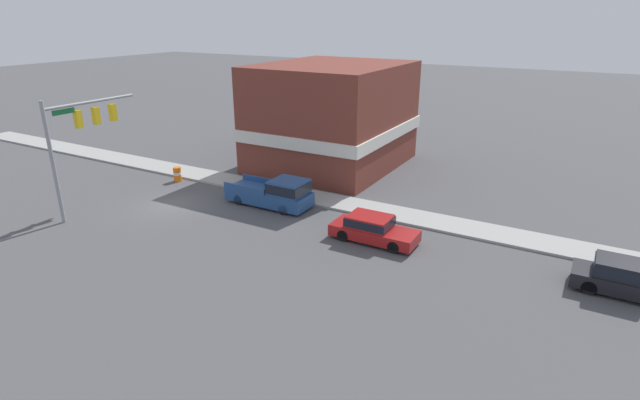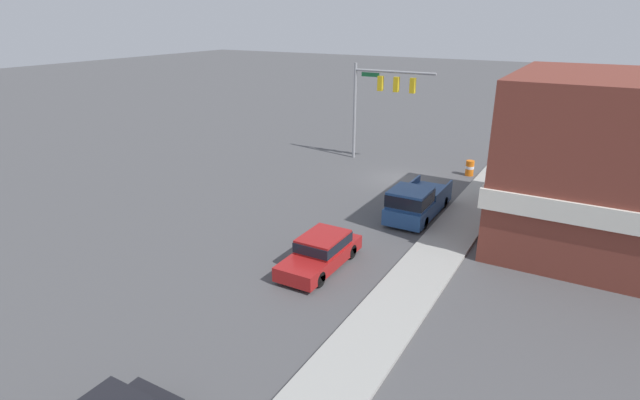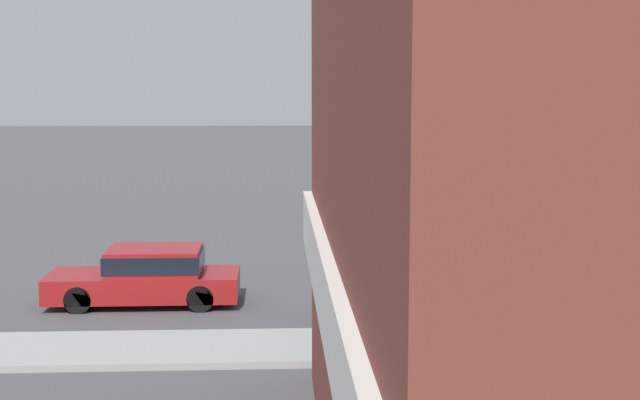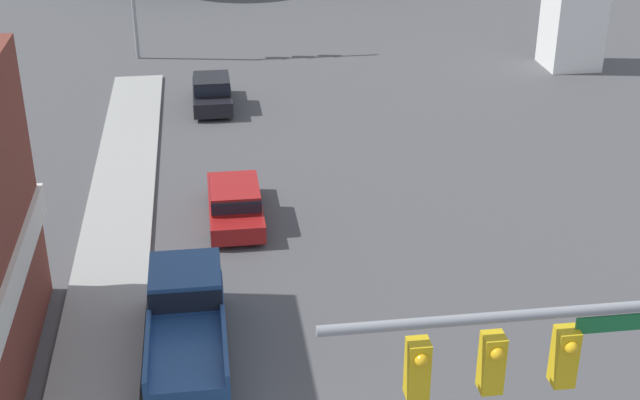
{
  "view_description": "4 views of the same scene",
  "coord_description": "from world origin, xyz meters",
  "views": [
    {
      "loc": [
        21.22,
        23.17,
        11.63
      ],
      "look_at": [
        1.13,
        11.69,
        2.94
      ],
      "focal_mm": 28.0,
      "sensor_mm": 36.0,
      "label": 1
    },
    {
      "loc": [
        -11.31,
        30.51,
        10.42
      ],
      "look_at": [
        -0.5,
        11.61,
        2.34
      ],
      "focal_mm": 28.0,
      "sensor_mm": 36.0,
      "label": 2
    },
    {
      "loc": [
        -23.54,
        10.19,
        5.42
      ],
      "look_at": [
        -0.37,
        9.04,
        2.45
      ],
      "focal_mm": 50.0,
      "sensor_mm": 36.0,
      "label": 3
    },
    {
      "loc": [
        -2.43,
        -14.72,
        14.41
      ],
      "look_at": [
        0.95,
        9.98,
        2.27
      ],
      "focal_mm": 50.0,
      "sensor_mm": 36.0,
      "label": 4
    }
  ],
  "objects": [
    {
      "name": "near_signal_assembly",
      "position": [
        3.09,
        -3.51,
        5.23
      ],
      "size": [
        6.19,
        0.49,
        7.17
      ],
      "color": "gray",
      "rests_on": "ground"
    },
    {
      "name": "pickup_truck_parked",
      "position": [
        -3.26,
        5.96,
        0.94
      ],
      "size": [
        2.08,
        5.62,
        1.92
      ],
      "color": "black",
      "rests_on": "ground"
    },
    {
      "name": "car_lead",
      "position": [
        -1.59,
        13.39,
        0.75
      ],
      "size": [
        1.83,
        4.71,
        1.43
      ],
      "color": "black",
      "rests_on": "ground"
    },
    {
      "name": "car_second_ahead",
      "position": [
        -2.06,
        25.17,
        0.8
      ],
      "size": [
        1.78,
        4.29,
        1.54
      ],
      "color": "black",
      "rests_on": "ground"
    }
  ]
}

